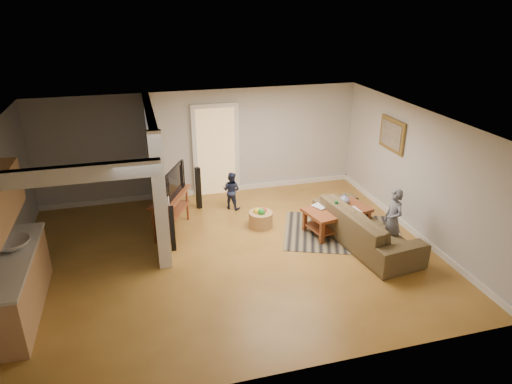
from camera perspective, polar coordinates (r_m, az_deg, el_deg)
The scene contains 11 objects.
ground at distance 8.56m, azimuth -3.14°, elevation -7.85°, with size 7.50×7.50×0.00m, color brown.
room_shell at distance 8.18m, azimuth -11.32°, elevation 1.56°, with size 7.54×6.02×2.52m.
area_rug at distance 9.46m, azimuth 10.78°, elevation -5.01°, with size 2.34×1.71×0.01m, color black.
sofa at distance 9.19m, azimuth 13.32°, elevation -6.17°, with size 2.47×0.97×0.72m, color #4D4526.
coffee_table at distance 9.36m, azimuth 10.12°, elevation -2.61°, with size 1.42×1.01×0.76m.
tv_console at distance 9.21m, azimuth -10.61°, elevation -0.83°, with size 0.96×1.34×1.08m.
speaker_left at distance 8.63m, azimuth -10.39°, elevation -4.52°, with size 0.09×0.09×0.90m, color black.
speaker_right at distance 10.24m, azimuth -7.22°, elevation 0.49°, with size 0.10×0.10×0.97m, color black.
toy_basket at distance 9.46m, azimuth 0.59°, elevation -3.33°, with size 0.50×0.50×0.44m.
child at distance 9.17m, azimuth 16.35°, elevation -6.60°, with size 0.43×0.28×1.19m, color slate.
toddler at distance 10.37m, azimuth -3.04°, elevation -2.00°, with size 0.42×0.33×0.86m, color #212845.
Camera 1 is at (-1.46, -7.18, 4.42)m, focal length 32.00 mm.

